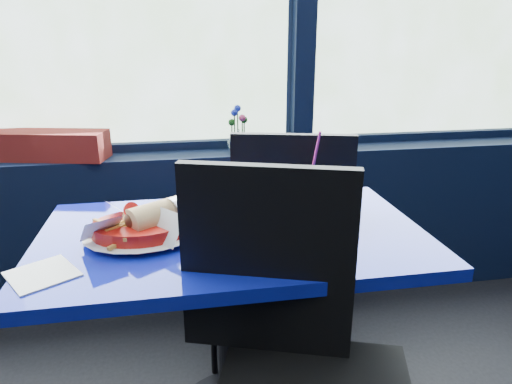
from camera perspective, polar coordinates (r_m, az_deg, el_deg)
name	(u,v)px	position (r m, az deg, el deg)	size (l,w,h in m)	color
window_sill	(154,230)	(2.37, -12.69, -4.70)	(5.00, 0.26, 0.80)	black
near_table	(234,283)	(1.52, -2.78, -11.25)	(1.20, 0.70, 0.75)	black
chair_near_front	(293,352)	(1.19, 4.66, -19.35)	(0.60, 0.60, 1.04)	black
chair_near_back	(275,235)	(1.82, 2.38, -5.37)	(0.56, 0.56, 1.02)	black
planter_box	(36,145)	(2.31, -25.78, 5.32)	(0.64, 0.16, 0.13)	maroon
flower_vase	(238,138)	(2.20, -2.22, 6.73)	(0.14, 0.14, 0.23)	silver
food_basket	(143,226)	(1.42, -13.92, -4.13)	(0.34, 0.33, 0.11)	#B3130B
ketchup_bottle	(195,192)	(1.55, -7.62, 0.02)	(0.05, 0.05, 0.19)	#B3130B
soda_cup	(309,199)	(1.50, 6.65, -0.94)	(0.09, 0.09, 0.31)	navy
napkin	(42,274)	(1.32, -25.16, -9.26)	(0.15, 0.15, 0.00)	white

